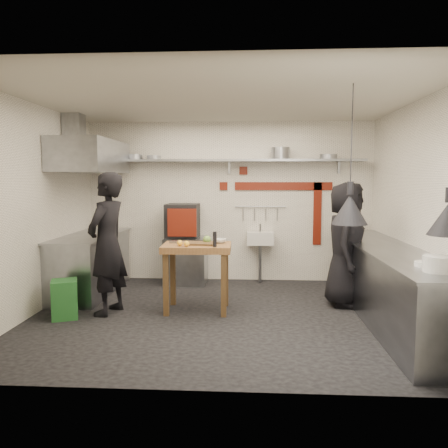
# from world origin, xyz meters

# --- Properties ---
(floor) EXTENTS (5.00, 5.00, 0.00)m
(floor) POSITION_xyz_m (0.00, 0.00, 0.00)
(floor) COLOR black
(floor) RESTS_ON ground
(ceiling) EXTENTS (5.00, 5.00, 0.00)m
(ceiling) POSITION_xyz_m (0.00, 0.00, 2.80)
(ceiling) COLOR beige
(ceiling) RESTS_ON floor
(wall_back) EXTENTS (5.00, 0.04, 2.80)m
(wall_back) POSITION_xyz_m (0.00, 2.10, 1.40)
(wall_back) COLOR silver
(wall_back) RESTS_ON floor
(wall_front) EXTENTS (5.00, 0.04, 2.80)m
(wall_front) POSITION_xyz_m (0.00, -2.10, 1.40)
(wall_front) COLOR silver
(wall_front) RESTS_ON floor
(wall_left) EXTENTS (0.04, 4.20, 2.80)m
(wall_left) POSITION_xyz_m (-2.50, 0.00, 1.40)
(wall_left) COLOR silver
(wall_left) RESTS_ON floor
(wall_right) EXTENTS (0.04, 4.20, 2.80)m
(wall_right) POSITION_xyz_m (2.50, 0.00, 1.40)
(wall_right) COLOR silver
(wall_right) RESTS_ON floor
(red_band_horiz) EXTENTS (1.70, 0.02, 0.14)m
(red_band_horiz) POSITION_xyz_m (0.95, 2.08, 1.68)
(red_band_horiz) COLOR #61180C
(red_band_horiz) RESTS_ON wall_back
(red_band_vert) EXTENTS (0.14, 0.02, 1.10)m
(red_band_vert) POSITION_xyz_m (1.55, 2.08, 1.20)
(red_band_vert) COLOR #61180C
(red_band_vert) RESTS_ON wall_back
(red_tile_a) EXTENTS (0.14, 0.02, 0.14)m
(red_tile_a) POSITION_xyz_m (0.25, 2.08, 1.95)
(red_tile_a) COLOR #61180C
(red_tile_a) RESTS_ON wall_back
(red_tile_b) EXTENTS (0.14, 0.02, 0.14)m
(red_tile_b) POSITION_xyz_m (-0.10, 2.08, 1.68)
(red_tile_b) COLOR #61180C
(red_tile_b) RESTS_ON wall_back
(back_shelf) EXTENTS (4.60, 0.34, 0.04)m
(back_shelf) POSITION_xyz_m (0.00, 1.92, 2.12)
(back_shelf) COLOR gray
(back_shelf) RESTS_ON wall_back
(shelf_bracket_left) EXTENTS (0.04, 0.06, 0.24)m
(shelf_bracket_left) POSITION_xyz_m (-1.90, 2.07, 2.02)
(shelf_bracket_left) COLOR gray
(shelf_bracket_left) RESTS_ON wall_back
(shelf_bracket_mid) EXTENTS (0.04, 0.06, 0.24)m
(shelf_bracket_mid) POSITION_xyz_m (0.00, 2.07, 2.02)
(shelf_bracket_mid) COLOR gray
(shelf_bracket_mid) RESTS_ON wall_back
(shelf_bracket_right) EXTENTS (0.04, 0.06, 0.24)m
(shelf_bracket_right) POSITION_xyz_m (1.90, 2.07, 2.02)
(shelf_bracket_right) COLOR gray
(shelf_bracket_right) RESTS_ON wall_back
(pan_far_left) EXTENTS (0.31, 0.31, 0.09)m
(pan_far_left) POSITION_xyz_m (-1.63, 1.92, 2.19)
(pan_far_left) COLOR gray
(pan_far_left) RESTS_ON back_shelf
(pan_mid_left) EXTENTS (0.33, 0.33, 0.07)m
(pan_mid_left) POSITION_xyz_m (-1.30, 1.92, 2.18)
(pan_mid_left) COLOR gray
(pan_mid_left) RESTS_ON back_shelf
(stock_pot) EXTENTS (0.36, 0.36, 0.20)m
(stock_pot) POSITION_xyz_m (0.88, 1.92, 2.24)
(stock_pot) COLOR gray
(stock_pot) RESTS_ON back_shelf
(pan_right) EXTENTS (0.34, 0.34, 0.08)m
(pan_right) POSITION_xyz_m (1.69, 1.92, 2.18)
(pan_right) COLOR gray
(pan_right) RESTS_ON back_shelf
(oven_stand) EXTENTS (0.71, 0.65, 0.80)m
(oven_stand) POSITION_xyz_m (-0.73, 1.78, 0.40)
(oven_stand) COLOR gray
(oven_stand) RESTS_ON floor
(combi_oven) EXTENTS (0.55, 0.52, 0.58)m
(combi_oven) POSITION_xyz_m (-0.79, 1.78, 1.09)
(combi_oven) COLOR black
(combi_oven) RESTS_ON oven_stand
(oven_door) EXTENTS (0.48, 0.03, 0.46)m
(oven_door) POSITION_xyz_m (-0.75, 1.45, 1.09)
(oven_door) COLOR #61180C
(oven_door) RESTS_ON combi_oven
(oven_glass) EXTENTS (0.34, 0.02, 0.34)m
(oven_glass) POSITION_xyz_m (-0.77, 1.50, 1.09)
(oven_glass) COLOR black
(oven_glass) RESTS_ON oven_door
(hand_sink) EXTENTS (0.46, 0.34, 0.22)m
(hand_sink) POSITION_xyz_m (0.55, 1.92, 0.78)
(hand_sink) COLOR silver
(hand_sink) RESTS_ON wall_back
(sink_tap) EXTENTS (0.03, 0.03, 0.14)m
(sink_tap) POSITION_xyz_m (0.55, 1.92, 0.96)
(sink_tap) COLOR gray
(sink_tap) RESTS_ON hand_sink
(sink_drain) EXTENTS (0.06, 0.06, 0.66)m
(sink_drain) POSITION_xyz_m (0.55, 1.88, 0.34)
(sink_drain) COLOR gray
(sink_drain) RESTS_ON floor
(utensil_rail) EXTENTS (0.90, 0.02, 0.02)m
(utensil_rail) POSITION_xyz_m (0.55, 2.06, 1.32)
(utensil_rail) COLOR gray
(utensil_rail) RESTS_ON wall_back
(counter_right) EXTENTS (0.70, 3.80, 0.90)m
(counter_right) POSITION_xyz_m (2.15, 0.00, 0.45)
(counter_right) COLOR gray
(counter_right) RESTS_ON floor
(counter_right_top) EXTENTS (0.76, 3.90, 0.03)m
(counter_right_top) POSITION_xyz_m (2.15, 0.00, 0.92)
(counter_right_top) COLOR gray
(counter_right_top) RESTS_ON counter_right
(plate_stack) EXTENTS (0.32, 0.32, 0.15)m
(plate_stack) POSITION_xyz_m (2.12, -1.50, 1.01)
(plate_stack) COLOR silver
(plate_stack) RESTS_ON counter_right_top
(small_bowl_right) EXTENTS (0.24, 0.24, 0.05)m
(small_bowl_right) POSITION_xyz_m (2.10, -1.24, 0.96)
(small_bowl_right) COLOR silver
(small_bowl_right) RESTS_ON counter_right_top
(counter_left) EXTENTS (0.70, 1.90, 0.90)m
(counter_left) POSITION_xyz_m (-2.15, 1.05, 0.45)
(counter_left) COLOR gray
(counter_left) RESTS_ON floor
(counter_left_top) EXTENTS (0.76, 2.00, 0.03)m
(counter_left_top) POSITION_xyz_m (-2.15, 1.05, 0.92)
(counter_left_top) COLOR gray
(counter_left_top) RESTS_ON counter_left
(extractor_hood) EXTENTS (0.78, 1.60, 0.50)m
(extractor_hood) POSITION_xyz_m (-2.10, 1.05, 2.15)
(extractor_hood) COLOR gray
(extractor_hood) RESTS_ON ceiling
(hood_duct) EXTENTS (0.28, 0.28, 0.50)m
(hood_duct) POSITION_xyz_m (-2.35, 1.05, 2.55)
(hood_duct) COLOR gray
(hood_duct) RESTS_ON ceiling
(green_bin) EXTENTS (0.41, 0.41, 0.50)m
(green_bin) POSITION_xyz_m (-2.03, -0.24, 0.25)
(green_bin) COLOR #205F25
(green_bin) RESTS_ON floor
(prep_table) EXTENTS (0.94, 0.66, 0.92)m
(prep_table) POSITION_xyz_m (-0.35, 0.19, 0.46)
(prep_table) COLOR brown
(prep_table) RESTS_ON floor
(cutting_board) EXTENTS (0.38, 0.28, 0.02)m
(cutting_board) POSITION_xyz_m (-0.29, 0.17, 0.93)
(cutting_board) COLOR #52391F
(cutting_board) RESTS_ON prep_table
(pepper_mill) EXTENTS (0.05, 0.05, 0.20)m
(pepper_mill) POSITION_xyz_m (-0.09, -0.03, 1.02)
(pepper_mill) COLOR black
(pepper_mill) RESTS_ON prep_table
(lemon_a) EXTENTS (0.08, 0.08, 0.07)m
(lemon_a) POSITION_xyz_m (-0.56, 0.02, 0.96)
(lemon_a) COLOR yellow
(lemon_a) RESTS_ON prep_table
(lemon_b) EXTENTS (0.09, 0.09, 0.07)m
(lemon_b) POSITION_xyz_m (-0.46, -0.02, 0.96)
(lemon_b) COLOR yellow
(lemon_b) RESTS_ON prep_table
(veg_ball) EXTENTS (0.14, 0.14, 0.11)m
(veg_ball) POSITION_xyz_m (-0.22, 0.29, 0.97)
(veg_ball) COLOR olive
(veg_ball) RESTS_ON prep_table
(steel_tray) EXTENTS (0.18, 0.13, 0.03)m
(steel_tray) POSITION_xyz_m (-0.65, 0.31, 0.94)
(steel_tray) COLOR gray
(steel_tray) RESTS_ON prep_table
(bowl) EXTENTS (0.25, 0.25, 0.06)m
(bowl) POSITION_xyz_m (-0.05, 0.33, 0.95)
(bowl) COLOR silver
(bowl) RESTS_ON prep_table
(heat_lamp_near) EXTENTS (0.50, 0.50, 1.49)m
(heat_lamp_near) POSITION_xyz_m (1.44, -0.87, 2.06)
(heat_lamp_near) COLOR black
(heat_lamp_near) RESTS_ON ceiling
(chef_left) EXTENTS (0.61, 0.78, 1.89)m
(chef_left) POSITION_xyz_m (-1.52, -0.00, 0.95)
(chef_left) COLOR black
(chef_left) RESTS_ON floor
(chef_right) EXTENTS (0.77, 0.98, 1.76)m
(chef_right) POSITION_xyz_m (1.73, 0.58, 0.88)
(chef_right) COLOR black
(chef_right) RESTS_ON floor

